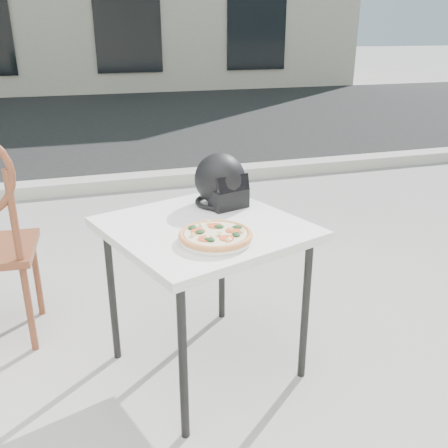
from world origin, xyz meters
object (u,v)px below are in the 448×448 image
object	(u,v)px
pizza	(216,235)
helmet	(221,182)
cafe_table_main	(205,239)
plate	(216,240)

from	to	relation	value
pizza	helmet	distance (m)	0.46
pizza	helmet	xyz separation A→B (m)	(0.15, 0.42, 0.08)
cafe_table_main	pizza	distance (m)	0.21
helmet	cafe_table_main	bearing A→B (deg)	-138.16
plate	pizza	bearing A→B (deg)	63.77
plate	pizza	distance (m)	0.02
cafe_table_main	pizza	bearing A→B (deg)	-92.19
plate	helmet	size ratio (longest dim) A/B	1.22
cafe_table_main	plate	distance (m)	0.21
plate	pizza	xyz separation A→B (m)	(0.00, 0.00, 0.02)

